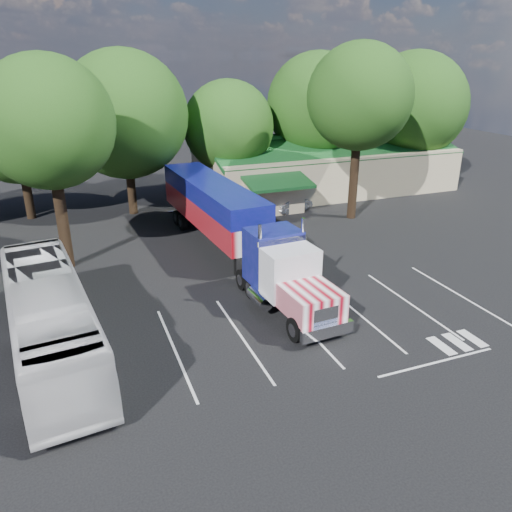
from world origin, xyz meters
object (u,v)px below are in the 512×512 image
object	(u,v)px
semi_truck	(228,219)
silver_sedan	(292,204)
woman	(330,303)
tour_bus	(50,318)
bicycle	(280,260)

from	to	relation	value
semi_truck	silver_sedan	xyz separation A→B (m)	(8.36, 8.01, -2.00)
woman	silver_sedan	xyz separation A→B (m)	(6.19, 17.70, -0.18)
semi_truck	silver_sedan	world-z (taller)	semi_truck
semi_truck	silver_sedan	size ratio (longest dim) A/B	5.95
woman	silver_sedan	size ratio (longest dim) A/B	0.43
woman	silver_sedan	world-z (taller)	woman
woman	tour_bus	distance (m)	13.14
woman	tour_bus	xyz separation A→B (m)	(-13.03, 1.40, 1.01)
semi_truck	bicycle	bearing A→B (deg)	-55.12
bicycle	tour_bus	size ratio (longest dim) A/B	0.15
woman	bicycle	distance (m)	6.73
semi_truck	tour_bus	world-z (taller)	semi_truck
bicycle	tour_bus	distance (m)	14.32
bicycle	tour_bus	world-z (taller)	tour_bus
tour_bus	woman	bearing A→B (deg)	-12.62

